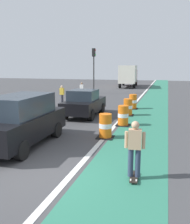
# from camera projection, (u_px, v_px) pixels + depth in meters

# --- Properties ---
(ground_plane) EXTENTS (100.00, 100.00, 0.00)m
(ground_plane) POSITION_uv_depth(u_px,v_px,m) (42.00, 173.00, 7.42)
(ground_plane) COLOR #424244
(bike_lane_strip) EXTENTS (2.50, 80.00, 0.01)m
(bike_lane_strip) POSITION_uv_depth(u_px,v_px,m) (150.00, 110.00, 18.08)
(bike_lane_strip) COLOR #2D755B
(bike_lane_strip) RESTS_ON ground
(lane_divider_stripe) EXTENTS (0.20, 80.00, 0.01)m
(lane_divider_stripe) POSITION_uv_depth(u_px,v_px,m) (130.00, 109.00, 18.50)
(lane_divider_stripe) COLOR silver
(lane_divider_stripe) RESTS_ON ground
(skateboarder_on_lane) EXTENTS (0.57, 0.82, 1.69)m
(skateboarder_on_lane) POSITION_uv_depth(u_px,v_px,m) (135.00, 148.00, 6.87)
(skateboarder_on_lane) COLOR black
(skateboarder_on_lane) RESTS_ON ground
(parked_suv_nearest) EXTENTS (1.96, 4.62, 2.04)m
(parked_suv_nearest) POSITION_uv_depth(u_px,v_px,m) (22.00, 120.00, 9.85)
(parked_suv_nearest) COLOR black
(parked_suv_nearest) RESTS_ON ground
(parked_sedan_second) EXTENTS (1.95, 4.11, 1.70)m
(parked_sedan_second) POSITION_uv_depth(u_px,v_px,m) (84.00, 103.00, 15.70)
(parked_sedan_second) COLOR black
(parked_sedan_second) RESTS_ON ground
(traffic_barrel_front) EXTENTS (0.73, 0.73, 1.09)m
(traffic_barrel_front) POSITION_uv_depth(u_px,v_px,m) (105.00, 126.00, 10.96)
(traffic_barrel_front) COLOR orange
(traffic_barrel_front) RESTS_ON ground
(traffic_barrel_mid) EXTENTS (0.73, 0.73, 1.09)m
(traffic_barrel_mid) POSITION_uv_depth(u_px,v_px,m) (123.00, 116.00, 13.24)
(traffic_barrel_mid) COLOR orange
(traffic_barrel_mid) RESTS_ON ground
(traffic_barrel_back) EXTENTS (0.73, 0.73, 1.09)m
(traffic_barrel_back) POSITION_uv_depth(u_px,v_px,m) (128.00, 107.00, 15.95)
(traffic_barrel_back) COLOR orange
(traffic_barrel_back) RESTS_ON ground
(traffic_barrel_far) EXTENTS (0.73, 0.73, 1.09)m
(traffic_barrel_far) POSITION_uv_depth(u_px,v_px,m) (133.00, 102.00, 18.39)
(traffic_barrel_far) COLOR orange
(traffic_barrel_far) RESTS_ON ground
(delivery_truck_down_block) EXTENTS (2.79, 7.74, 3.23)m
(delivery_truck_down_block) POSITION_uv_depth(u_px,v_px,m) (129.00, 75.00, 37.31)
(delivery_truck_down_block) COLOR silver
(delivery_truck_down_block) RESTS_ON ground
(traffic_light_corner) EXTENTS (0.41, 0.32, 5.10)m
(traffic_light_corner) POSITION_uv_depth(u_px,v_px,m) (94.00, 63.00, 27.82)
(traffic_light_corner) COLOR #2D2D2D
(traffic_light_corner) RESTS_ON ground
(pedestrian_crossing) EXTENTS (0.34, 0.20, 1.61)m
(pedestrian_crossing) POSITION_uv_depth(u_px,v_px,m) (82.00, 90.00, 23.77)
(pedestrian_crossing) COLOR #33333D
(pedestrian_crossing) RESTS_ON ground
(pedestrian_waiting) EXTENTS (0.34, 0.20, 1.61)m
(pedestrian_waiting) POSITION_uv_depth(u_px,v_px,m) (62.00, 95.00, 20.09)
(pedestrian_waiting) COLOR #33333D
(pedestrian_waiting) RESTS_ON ground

